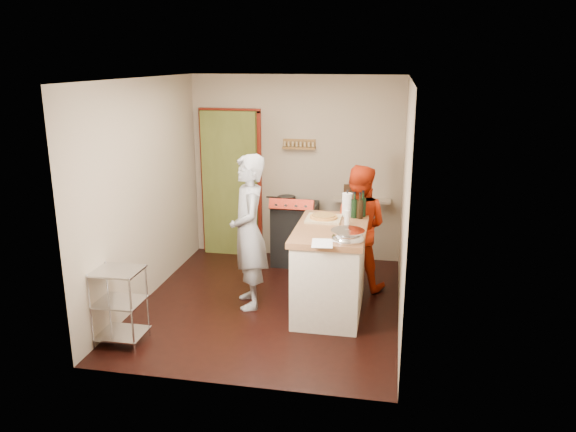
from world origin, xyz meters
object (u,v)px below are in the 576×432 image
object	(u,v)px
stove	(295,232)
wire_shelving	(119,303)
person_red	(357,227)
island	(331,267)
person_stripe	(249,232)

from	to	relation	value
stove	wire_shelving	bearing A→B (deg)	-116.85
wire_shelving	person_red	size ratio (longest dim) A/B	0.51
island	stove	bearing A→B (deg)	114.85
wire_shelving	stove	bearing A→B (deg)	63.15
island	person_stripe	xyz separation A→B (m)	(-0.95, -0.04, 0.37)
person_stripe	person_red	world-z (taller)	person_stripe
stove	island	xyz separation A→B (m)	(0.67, -1.45, 0.07)
person_red	island	bearing A→B (deg)	81.05
island	person_stripe	world-z (taller)	person_stripe
island	person_red	xyz separation A→B (m)	(0.24, 0.75, 0.26)
wire_shelving	island	bearing A→B (deg)	30.42
stove	person_red	size ratio (longest dim) A/B	0.64
stove	person_stripe	xyz separation A→B (m)	(-0.27, -1.49, 0.44)
wire_shelving	island	size ratio (longest dim) A/B	0.56
person_stripe	person_red	distance (m)	1.43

